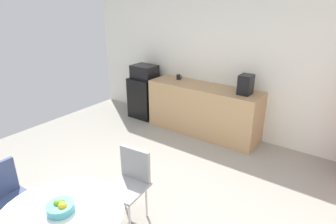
# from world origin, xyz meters

# --- Properties ---
(ground_plane) EXTENTS (6.00, 6.00, 0.00)m
(ground_plane) POSITION_xyz_m (0.00, 0.00, 0.00)
(ground_plane) COLOR #9E998E
(wall_back) EXTENTS (6.00, 0.10, 2.60)m
(wall_back) POSITION_xyz_m (0.00, 3.00, 1.30)
(wall_back) COLOR white
(wall_back) RESTS_ON ground_plane
(counter_block) EXTENTS (2.07, 0.60, 0.90)m
(counter_block) POSITION_xyz_m (-0.22, 2.65, 0.45)
(counter_block) COLOR tan
(counter_block) RESTS_ON ground_plane
(mini_fridge) EXTENTS (0.54, 0.54, 0.83)m
(mini_fridge) POSITION_xyz_m (-1.60, 2.65, 0.42)
(mini_fridge) COLOR black
(mini_fridge) RESTS_ON ground_plane
(microwave) EXTENTS (0.48, 0.38, 0.26)m
(microwave) POSITION_xyz_m (-1.60, 2.65, 0.96)
(microwave) COLOR black
(microwave) RESTS_ON mini_fridge
(chair_gray) EXTENTS (0.46, 0.46, 0.83)m
(chair_gray) POSITION_xyz_m (0.22, 0.25, 0.52)
(chair_gray) COLOR silver
(chair_gray) RESTS_ON ground_plane
(chair_navy) EXTENTS (0.43, 0.43, 0.83)m
(chair_navy) POSITION_xyz_m (-0.62, -0.71, 0.52)
(chair_navy) COLOR silver
(chair_navy) RESTS_ON ground_plane
(fruit_bowl) EXTENTS (0.23, 0.23, 0.11)m
(fruit_bowl) POSITION_xyz_m (0.29, -0.65, 0.77)
(fruit_bowl) COLOR teal
(fruit_bowl) RESTS_ON round_table
(mug_white) EXTENTS (0.13, 0.08, 0.09)m
(mug_white) POSITION_xyz_m (0.47, 2.59, 0.95)
(mug_white) COLOR #D84C4C
(mug_white) RESTS_ON counter_block
(mug_green) EXTENTS (0.13, 0.08, 0.09)m
(mug_green) POSITION_xyz_m (-0.83, 2.75, 0.95)
(mug_green) COLOR black
(mug_green) RESTS_ON counter_block
(coffee_maker) EXTENTS (0.20, 0.24, 0.32)m
(coffee_maker) POSITION_xyz_m (0.53, 2.65, 1.06)
(coffee_maker) COLOR black
(coffee_maker) RESTS_ON counter_block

